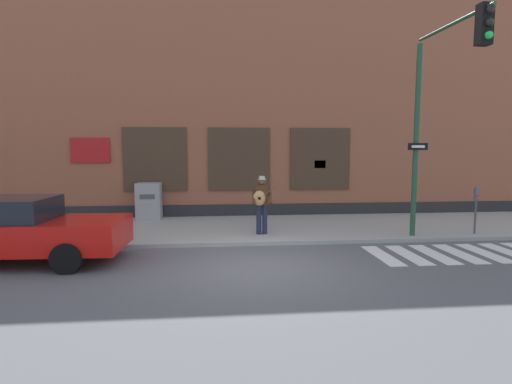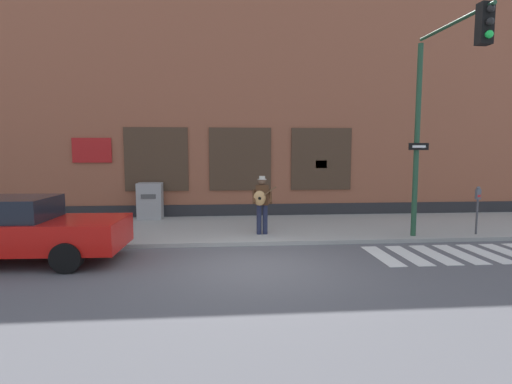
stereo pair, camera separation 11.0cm
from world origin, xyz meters
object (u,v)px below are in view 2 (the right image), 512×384
red_car (20,230)px  utility_box (150,201)px  busker (262,201)px  parking_meter (478,203)px  traffic_light (440,97)px

red_car → utility_box: (2.06, 5.16, 0.00)m
red_car → utility_box: bearing=68.3°
busker → utility_box: (-3.79, 3.03, -0.33)m
parking_meter → red_car: bearing=-172.6°
traffic_light → parking_meter: 3.66m
busker → parking_meter: 6.40m
traffic_light → utility_box: 9.99m
utility_box → traffic_light: bearing=-29.4°
red_car → traffic_light: size_ratio=0.82×
red_car → parking_meter: 12.32m
busker → utility_box: 4.86m
parking_meter → utility_box: 10.77m
red_car → parking_meter: (12.22, 1.58, 0.29)m
utility_box → parking_meter: bearing=-19.4°
traffic_light → red_car: bearing=-177.1°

